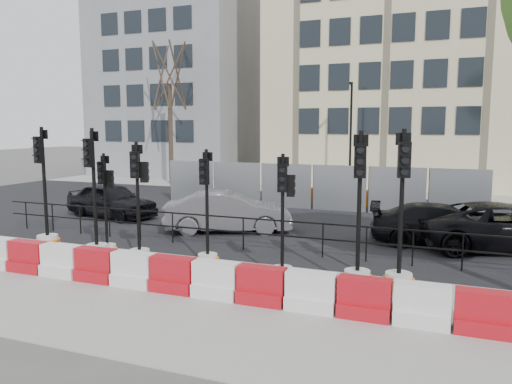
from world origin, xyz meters
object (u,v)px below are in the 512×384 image
at_px(traffic_signal_d, 139,236).
at_px(car_a, 111,200).
at_px(car_c, 444,225).
at_px(traffic_signal_a, 46,225).
at_px(traffic_signal_h, 399,260).

relative_size(traffic_signal_d, car_a, 0.75).
bearing_deg(traffic_signal_d, car_c, 20.12).
relative_size(traffic_signal_a, car_c, 0.79).
height_order(traffic_signal_h, car_c, traffic_signal_h).
xyz_separation_m(traffic_signal_h, car_a, (-11.71, 5.24, -0.05)).
height_order(traffic_signal_a, car_c, traffic_signal_a).
height_order(traffic_signal_d, traffic_signal_h, traffic_signal_h).
relative_size(car_a, car_c, 0.94).
relative_size(traffic_signal_h, car_c, 0.78).
bearing_deg(traffic_signal_a, car_c, 32.67).
height_order(traffic_signal_a, traffic_signal_h, traffic_signal_a).
bearing_deg(traffic_signal_h, car_a, 140.85).
height_order(traffic_signal_a, car_a, traffic_signal_a).
xyz_separation_m(traffic_signal_a, traffic_signal_d, (3.49, -0.32, 0.02)).
bearing_deg(traffic_signal_h, car_c, 65.37).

